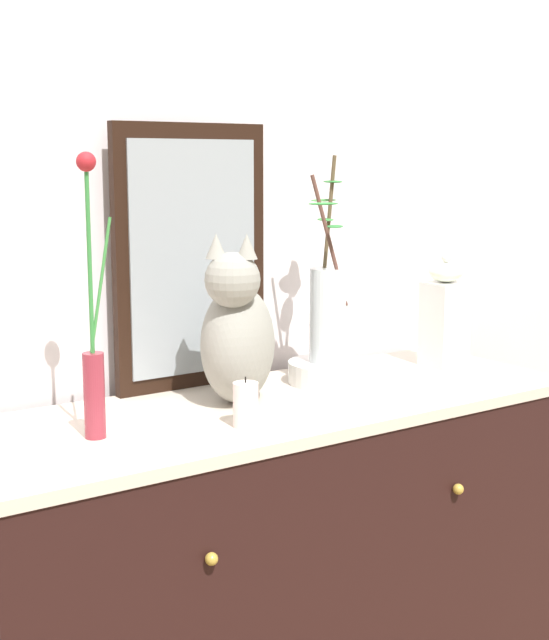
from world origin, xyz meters
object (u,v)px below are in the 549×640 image
Objects in this scene: vase_slim_green at (93,354)px; jar_lidded_porcelain at (444,316)px; sideboard at (275,584)px; mirror_leaning at (191,258)px; bowl_porcelain at (329,372)px; cat_sitting at (237,334)px; vase_glass_clear at (330,309)px; candle_pillar at (246,405)px.

vase_slim_green is 1.84× the size of jar_lidded_porcelain.
vase_slim_green is at bearing -177.27° from sideboard.
bowl_porcelain is at bearing -28.05° from mirror_leaning.
mirror_leaning is at bearing 164.73° from jar_lidded_porcelain.
jar_lidded_porcelain is (0.35, -0.02, 0.10)m from bowl_porcelain.
vase_slim_green is (-0.36, -0.07, 0.01)m from cat_sitting.
sideboard is 0.58m from cat_sitting.
vase_glass_clear is (0.28, -0.15, -0.12)m from mirror_leaning.
vase_glass_clear is at bearing 8.46° from vase_slim_green.
jar_lidded_porcelain reaches higher than bowl_porcelain.
cat_sitting is at bearing 145.61° from sideboard.
cat_sitting is 0.30m from bowl_porcelain.
candle_pillar is at bearing -102.51° from mirror_leaning.
sideboard is 2.64× the size of vase_slim_green.
bowl_porcelain is 0.41m from candle_pillar.
cat_sitting is at bearing 62.77° from candle_pillar.
vase_slim_green is 0.63m from vase_glass_clear.
cat_sitting is at bearing 10.37° from vase_slim_green.
bowl_porcelain is at bearing 28.51° from candle_pillar.
jar_lidded_porcelain is at bearing -15.27° from mirror_leaning.
sideboard is 0.76m from mirror_leaning.
bowl_porcelain is at bearing 3.42° from vase_glass_clear.
mirror_leaning is at bearing 151.91° from vase_glass_clear.
candle_pillar is (-0.08, -0.34, -0.25)m from mirror_leaning.
vase_glass_clear is at bearing -176.58° from bowl_porcelain.
mirror_leaning is at bearing 108.58° from sideboard.
mirror_leaning reaches higher than vase_glass_clear.
sideboard is at bearing -34.39° from cat_sitting.
vase_glass_clear is 1.66× the size of jar_lidded_porcelain.
mirror_leaning is at bearing 92.91° from cat_sitting.
candle_pillar reaches higher than bowl_porcelain.
cat_sitting is (-0.07, 0.05, 0.57)m from sideboard.
candle_pillar is (-0.71, -0.17, -0.08)m from jar_lidded_porcelain.
vase_slim_green is at bearing -175.85° from jar_lidded_porcelain.
bowl_porcelain is 0.15m from vase_glass_clear.
vase_slim_green reaches higher than sideboard.
bowl_porcelain is 0.67× the size of jar_lidded_porcelain.
mirror_leaning is at bearing 77.49° from candle_pillar.
mirror_leaning is 0.43m from candle_pillar.
mirror_leaning reaches higher than jar_lidded_porcelain.
jar_lidded_porcelain is 2.86× the size of candle_pillar.
cat_sitting reaches higher than sideboard.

